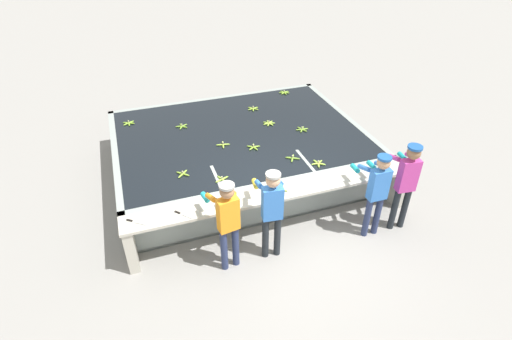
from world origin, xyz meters
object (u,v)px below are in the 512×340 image
object	(u,v)px
worker_2	(377,188)
worker_3	(406,179)
banana_bunch_floating_11	(302,129)
banana_bunch_ledge_0	(280,189)
banana_bunch_floating_1	(182,126)
banana_bunch_floating_2	(253,147)
knife_1	(181,214)
banana_bunch_floating_8	(253,108)
banana_bunch_floating_3	(269,123)
banana_bunch_floating_6	(318,163)
banana_bunch_floating_4	(129,123)
worker_0	(227,218)
banana_bunch_floating_5	(223,145)
banana_bunch_floating_10	(222,179)
knife_0	(133,221)
banana_bunch_floating_7	(293,158)
worker_1	(272,207)
banana_bunch_floating_0	(284,92)
banana_bunch_ledge_1	(231,200)
banana_bunch_floating_9	(183,174)

from	to	relation	value
worker_2	worker_3	world-z (taller)	worker_3
worker_2	banana_bunch_floating_11	world-z (taller)	worker_2
banana_bunch_floating_11	banana_bunch_ledge_0	xyz separation A→B (m)	(-1.25, -1.83, 0.00)
banana_bunch_floating_1	banana_bunch_floating_2	xyz separation A→B (m)	(1.18, -1.34, 0.00)
knife_1	banana_bunch_floating_8	bearing A→B (deg)	54.60
banana_bunch_floating_3	banana_bunch_floating_6	distance (m)	1.84
banana_bunch_floating_11	banana_bunch_floating_4	bearing A→B (deg)	156.50
worker_0	banana_bunch_floating_5	distance (m)	2.36
banana_bunch_floating_10	worker_0	bearing A→B (deg)	-100.78
worker_0	banana_bunch_floating_3	xyz separation A→B (m)	(1.74, 2.86, -0.10)
banana_bunch_floating_10	knife_0	distance (m)	1.68
banana_bunch_floating_1	banana_bunch_floating_5	world-z (taller)	same
worker_3	banana_bunch_floating_7	bearing A→B (deg)	134.72
banana_bunch_ledge_0	knife_1	xyz separation A→B (m)	(-1.69, -0.07, -0.01)
banana_bunch_floating_4	banana_bunch_floating_6	world-z (taller)	same
worker_1	banana_bunch_floating_2	distance (m)	2.02
banana_bunch_floating_8	banana_bunch_floating_11	bearing A→B (deg)	-63.31
banana_bunch_floating_3	banana_bunch_floating_6	world-z (taller)	same
banana_bunch_floating_0	banana_bunch_floating_8	bearing A→B (deg)	-148.83
worker_2	knife_1	xyz separation A→B (m)	(-3.18, 0.54, -0.10)
banana_bunch_floating_6	banana_bunch_floating_8	size ratio (longest dim) A/B	0.99
banana_bunch_floating_8	banana_bunch_floating_5	bearing A→B (deg)	-128.71
banana_bunch_ledge_0	banana_bunch_floating_5	bearing A→B (deg)	106.41
knife_0	banana_bunch_ledge_0	bearing A→B (deg)	0.36
banana_bunch_floating_3	banana_bunch_floating_7	world-z (taller)	same
worker_3	banana_bunch_floating_0	bearing A→B (deg)	95.12
banana_bunch_floating_8	banana_bunch_ledge_1	size ratio (longest dim) A/B	1.00
banana_bunch_ledge_1	knife_1	xyz separation A→B (m)	(-0.83, -0.06, -0.01)
worker_0	banana_bunch_ledge_1	size ratio (longest dim) A/B	5.79
worker_2	banana_bunch_floating_3	world-z (taller)	worker_2
worker_3	banana_bunch_floating_11	distance (m)	2.57
banana_bunch_floating_3	banana_bunch_floating_7	distance (m)	1.49
worker_3	knife_1	world-z (taller)	worker_3
banana_bunch_floating_7	banana_bunch_floating_8	world-z (taller)	same
banana_bunch_floating_9	banana_bunch_floating_10	world-z (taller)	same
banana_bunch_floating_9	knife_0	world-z (taller)	banana_bunch_floating_9
banana_bunch_floating_8	banana_bunch_ledge_1	xyz separation A→B (m)	(-1.46, -3.15, 0.00)
banana_bunch_floating_6	knife_0	xyz separation A→B (m)	(-3.39, -0.53, -0.01)
worker_0	knife_0	world-z (taller)	worker_0
banana_bunch_floating_4	banana_bunch_floating_1	bearing A→B (deg)	-26.47
banana_bunch_floating_7	banana_bunch_floating_9	bearing A→B (deg)	175.52
banana_bunch_floating_3	banana_bunch_floating_4	size ratio (longest dim) A/B	1.00
worker_2	banana_bunch_floating_7	world-z (taller)	worker_2
worker_1	banana_bunch_floating_10	xyz separation A→B (m)	(-0.50, 1.12, -0.11)
worker_0	banana_bunch_ledge_0	size ratio (longest dim) A/B	6.96
banana_bunch_floating_1	banana_bunch_ledge_0	bearing A→B (deg)	-67.66
worker_2	banana_bunch_floating_8	bearing A→B (deg)	103.41
banana_bunch_floating_0	banana_bunch_floating_3	size ratio (longest dim) A/B	1.00
worker_1	banana_bunch_floating_10	size ratio (longest dim) A/B	6.03
banana_bunch_floating_5	banana_bunch_floating_7	distance (m)	1.45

